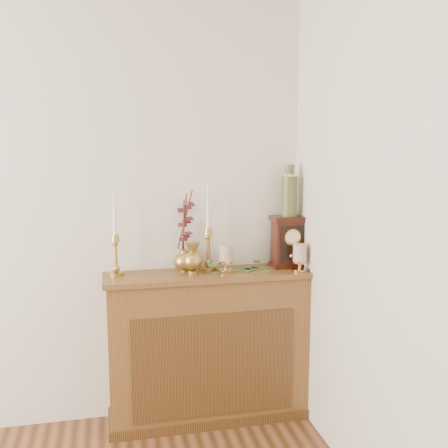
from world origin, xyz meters
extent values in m
cube|color=brown|center=(1.40, 2.10, 0.45)|extent=(1.20, 0.30, 0.90)
cube|color=brown|center=(1.40, 1.95, 0.41)|extent=(0.96, 0.01, 0.63)
cube|color=brown|center=(1.40, 2.10, 0.92)|extent=(1.24, 0.34, 0.03)
cube|color=brown|center=(1.40, 2.10, 0.03)|extent=(1.23, 0.33, 0.06)
cylinder|color=#B09146|center=(0.86, 2.14, 0.94)|extent=(0.08, 0.08, 0.02)
sphere|color=#B09146|center=(0.86, 2.14, 0.97)|extent=(0.05, 0.05, 0.05)
cylinder|color=#B09146|center=(0.86, 2.14, 1.04)|extent=(0.02, 0.02, 0.15)
sphere|color=#B09146|center=(0.86, 2.14, 1.12)|extent=(0.04, 0.04, 0.04)
cone|color=#B09146|center=(0.86, 2.14, 1.15)|extent=(0.05, 0.05, 0.04)
cone|color=white|center=(0.86, 2.14, 1.30)|extent=(0.02, 0.02, 0.26)
cylinder|color=#B09146|center=(1.41, 2.15, 0.94)|extent=(0.09, 0.09, 0.02)
sphere|color=#B09146|center=(1.41, 2.15, 0.98)|extent=(0.05, 0.05, 0.05)
cylinder|color=#B09146|center=(1.41, 2.15, 1.05)|extent=(0.02, 0.02, 0.16)
sphere|color=#B09146|center=(1.41, 2.15, 1.14)|extent=(0.04, 0.04, 0.04)
cone|color=#B09146|center=(1.41, 2.15, 1.17)|extent=(0.06, 0.06, 0.05)
cone|color=white|center=(1.41, 2.15, 1.33)|extent=(0.02, 0.02, 0.28)
cylinder|color=#B09146|center=(1.30, 2.08, 0.94)|extent=(0.06, 0.06, 0.02)
sphere|color=#B09146|center=(1.30, 2.08, 1.01)|extent=(0.12, 0.12, 0.12)
cone|color=#B09146|center=(1.30, 2.08, 1.09)|extent=(0.08, 0.08, 0.06)
cylinder|color=#B09146|center=(1.27, 2.16, 0.93)|extent=(0.06, 0.06, 0.01)
ellipsoid|color=#B09146|center=(1.27, 2.16, 0.99)|extent=(0.13, 0.13, 0.11)
cylinder|color=#B09146|center=(1.27, 2.16, 1.05)|extent=(0.07, 0.07, 0.02)
cylinder|color=#472819|center=(1.27, 2.17, 1.21)|extent=(0.01, 0.09, 0.32)
cylinder|color=#472819|center=(1.27, 2.17, 1.23)|extent=(0.03, 0.07, 0.35)
cylinder|color=#472819|center=(1.27, 2.17, 1.24)|extent=(0.09, 0.10, 0.37)
cylinder|color=#BE8942|center=(1.50, 2.09, 0.94)|extent=(0.09, 0.09, 0.02)
cylinder|color=#BE8942|center=(1.50, 2.09, 0.97)|extent=(0.02, 0.02, 0.04)
cylinder|color=#BE8942|center=(1.50, 2.09, 0.99)|extent=(0.09, 0.09, 0.01)
cylinder|color=beige|center=(1.50, 2.09, 1.04)|extent=(0.08, 0.08, 0.10)
cylinder|color=#472819|center=(1.50, 2.09, 1.10)|extent=(0.00, 0.00, 0.01)
cylinder|color=#BE8942|center=(1.94, 2.00, 0.94)|extent=(0.09, 0.09, 0.02)
cylinder|color=#BE8942|center=(1.94, 2.00, 0.97)|extent=(0.02, 0.02, 0.04)
cylinder|color=#BE8942|center=(1.94, 2.00, 0.99)|extent=(0.09, 0.09, 0.01)
cylinder|color=beige|center=(1.94, 2.00, 1.05)|extent=(0.08, 0.08, 0.10)
cylinder|color=#472819|center=(1.94, 2.00, 1.10)|extent=(0.00, 0.00, 0.01)
cube|color=#3C6D29|center=(1.60, 2.13, 0.93)|extent=(0.05, 0.06, 0.00)
cube|color=#3C6D29|center=(1.57, 2.08, 0.93)|extent=(0.05, 0.04, 0.00)
cube|color=#3C6D29|center=(1.56, 2.15, 0.93)|extent=(0.04, 0.05, 0.00)
cube|color=#3C6D29|center=(1.73, 2.16, 0.93)|extent=(0.05, 0.05, 0.00)
cube|color=#3C6D29|center=(1.72, 2.15, 0.93)|extent=(0.04, 0.05, 0.00)
cube|color=#3C6D29|center=(1.54, 2.05, 0.93)|extent=(0.04, 0.05, 0.00)
cube|color=#3C6D29|center=(1.66, 2.05, 0.93)|extent=(0.05, 0.05, 0.00)
cube|color=#3C6D29|center=(1.40, 2.09, 0.93)|extent=(0.06, 0.06, 0.00)
cube|color=#3C6D29|center=(1.48, 2.10, 0.93)|extent=(0.05, 0.04, 0.00)
cube|color=#3C6D29|center=(1.37, 2.12, 0.93)|extent=(0.05, 0.05, 0.00)
cube|color=#3C6D29|center=(1.72, 2.11, 0.93)|extent=(0.06, 0.05, 0.00)
cube|color=#3C6D29|center=(1.43, 2.11, 0.93)|extent=(0.05, 0.06, 0.00)
cube|color=#3C6D29|center=(1.47, 2.04, 0.93)|extent=(0.05, 0.05, 0.00)
cube|color=#3C6D29|center=(1.42, 2.11, 0.97)|extent=(0.04, 0.05, 0.02)
cube|color=#3C6D29|center=(1.47, 2.05, 0.99)|extent=(0.03, 0.04, 0.02)
cube|color=#3C6D29|center=(1.70, 2.10, 0.98)|extent=(0.05, 0.04, 0.02)
cube|color=#38130B|center=(1.92, 2.14, 0.94)|extent=(0.22, 0.15, 0.02)
cube|color=#38130B|center=(1.92, 2.14, 1.08)|extent=(0.19, 0.13, 0.28)
cube|color=#38130B|center=(1.92, 2.14, 1.23)|extent=(0.22, 0.15, 0.03)
cube|color=black|center=(1.92, 2.08, 1.08)|extent=(0.15, 0.01, 0.22)
cylinder|color=gold|center=(1.92, 2.07, 1.13)|extent=(0.10, 0.01, 0.10)
cylinder|color=silver|center=(1.92, 2.07, 1.13)|extent=(0.08, 0.01, 0.08)
sphere|color=gold|center=(1.92, 2.08, 1.01)|extent=(0.03, 0.03, 0.03)
cylinder|color=#193327|center=(1.92, 2.14, 1.37)|extent=(0.10, 0.10, 0.25)
cylinder|color=#193327|center=(1.92, 2.14, 1.52)|extent=(0.06, 0.06, 0.08)
cylinder|color=#DECD80|center=(1.92, 2.14, 1.50)|extent=(0.07, 0.07, 0.02)
camera|label=1|loc=(0.82, -0.90, 1.69)|focal=42.00mm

